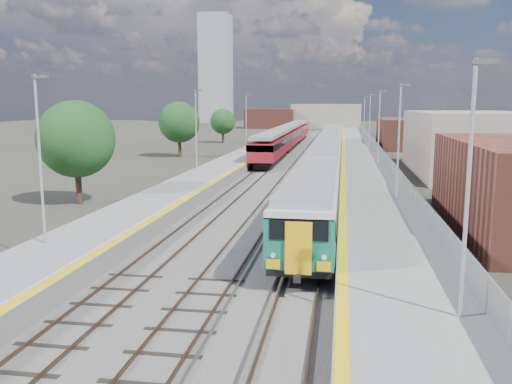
# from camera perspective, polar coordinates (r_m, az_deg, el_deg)

# --- Properties ---
(ground) EXTENTS (320.00, 320.00, 0.00)m
(ground) POSITION_cam_1_polar(r_m,az_deg,el_deg) (64.53, 6.35, 2.80)
(ground) COLOR #47443A
(ground) RESTS_ON ground
(ballast_bed) EXTENTS (10.50, 155.00, 0.06)m
(ballast_bed) POSITION_cam_1_polar(r_m,az_deg,el_deg) (67.15, 4.54, 3.11)
(ballast_bed) COLOR #565451
(ballast_bed) RESTS_ON ground
(tracks) EXTENTS (8.96, 160.00, 0.17)m
(tracks) POSITION_cam_1_polar(r_m,az_deg,el_deg) (68.76, 5.15, 3.31)
(tracks) COLOR #4C3323
(tracks) RESTS_ON ground
(platform_right) EXTENTS (4.70, 155.00, 8.52)m
(platform_right) POSITION_cam_1_polar(r_m,az_deg,el_deg) (66.92, 11.00, 3.38)
(platform_right) COLOR slate
(platform_right) RESTS_ON ground
(platform_left) EXTENTS (4.30, 155.00, 8.52)m
(platform_left) POSITION_cam_1_polar(r_m,az_deg,el_deg) (67.96, -1.19, 3.62)
(platform_left) COLOR slate
(platform_left) RESTS_ON ground
(buildings) EXTENTS (72.00, 185.50, 40.00)m
(buildings) POSITION_cam_1_polar(r_m,az_deg,el_deg) (154.14, 1.22, 10.61)
(buildings) COLOR brown
(buildings) RESTS_ON ground
(green_train) EXTENTS (2.75, 76.73, 3.03)m
(green_train) POSITION_cam_1_polar(r_m,az_deg,el_deg) (58.18, 7.57, 4.18)
(green_train) COLOR black
(green_train) RESTS_ON ground
(red_train) EXTENTS (2.89, 58.64, 3.65)m
(red_train) POSITION_cam_1_polar(r_m,az_deg,el_deg) (85.62, 3.38, 5.89)
(red_train) COLOR black
(red_train) RESTS_ON ground
(tree_a) EXTENTS (5.55, 5.55, 7.52)m
(tree_a) POSITION_cam_1_polar(r_m,az_deg,el_deg) (41.03, -18.41, 5.29)
(tree_a) COLOR #382619
(tree_a) RESTS_ON ground
(tree_b) EXTENTS (5.56, 5.56, 7.53)m
(tree_b) POSITION_cam_1_polar(r_m,az_deg,el_deg) (74.33, -8.09, 7.29)
(tree_b) COLOR #382619
(tree_b) RESTS_ON ground
(tree_c) EXTENTS (4.63, 4.63, 6.28)m
(tree_c) POSITION_cam_1_polar(r_m,az_deg,el_deg) (100.48, -3.52, 7.42)
(tree_c) COLOR #382619
(tree_c) RESTS_ON ground
(tree_d) EXTENTS (4.63, 4.63, 6.28)m
(tree_d) POSITION_cam_1_polar(r_m,az_deg,el_deg) (74.43, 22.86, 6.04)
(tree_d) COLOR #382619
(tree_d) RESTS_ON ground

